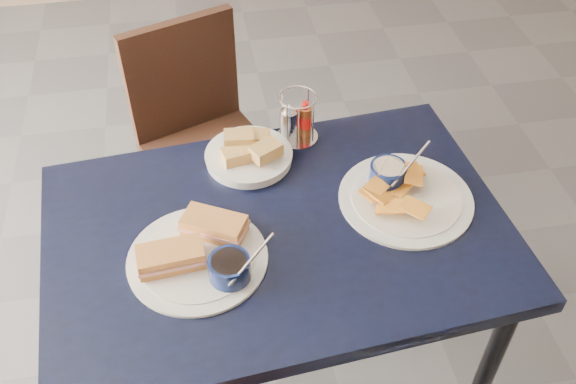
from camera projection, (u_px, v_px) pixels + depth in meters
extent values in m
plane|color=#4D4D51|center=(324.00, 331.00, 2.15)|extent=(6.00, 6.00, 0.00)
cube|color=black|center=(278.00, 233.00, 1.49)|extent=(1.11, 0.79, 0.04)
cylinder|color=black|center=(111.00, 269.00, 1.89)|extent=(0.04, 0.04, 0.71)
cylinder|color=black|center=(409.00, 228.00, 2.01)|extent=(0.04, 0.04, 0.71)
cube|color=black|center=(210.00, 155.00, 2.19)|extent=(0.50, 0.49, 0.04)
cylinder|color=black|center=(173.00, 233.00, 2.21)|extent=(0.03, 0.03, 0.38)
cylinder|color=black|center=(263.00, 222.00, 2.25)|extent=(0.03, 0.03, 0.38)
cylinder|color=black|center=(169.00, 176.00, 2.42)|extent=(0.03, 0.03, 0.38)
cylinder|color=black|center=(252.00, 166.00, 2.46)|extent=(0.03, 0.03, 0.38)
cube|color=black|center=(200.00, 73.00, 2.15)|extent=(0.38, 0.17, 0.41)
cylinder|color=white|center=(198.00, 259.00, 1.40)|extent=(0.31, 0.31, 0.01)
cylinder|color=white|center=(197.00, 257.00, 1.40)|extent=(0.25, 0.25, 0.00)
cube|color=#D7924D|center=(171.00, 257.00, 1.37)|extent=(0.15, 0.08, 0.04)
cube|color=tan|center=(171.00, 258.00, 1.37)|extent=(0.15, 0.09, 0.01)
cube|color=#D7924D|center=(214.00, 225.00, 1.43)|extent=(0.16, 0.13, 0.04)
cube|color=tan|center=(214.00, 227.00, 1.44)|extent=(0.16, 0.14, 0.01)
cylinder|color=#0A133A|center=(229.00, 268.00, 1.34)|extent=(0.09, 0.09, 0.05)
cylinder|color=black|center=(229.00, 263.00, 1.33)|extent=(0.08, 0.08, 0.01)
cylinder|color=silver|center=(251.00, 259.00, 1.30)|extent=(0.11, 0.07, 0.08)
cylinder|color=white|center=(406.00, 199.00, 1.54)|extent=(0.32, 0.32, 0.01)
cylinder|color=white|center=(406.00, 197.00, 1.53)|extent=(0.26, 0.26, 0.00)
cube|color=orange|center=(400.00, 190.00, 1.54)|extent=(0.08, 0.07, 0.03)
cube|color=orange|center=(409.00, 174.00, 1.58)|extent=(0.07, 0.06, 0.02)
cube|color=orange|center=(396.00, 172.00, 1.57)|extent=(0.06, 0.07, 0.01)
cube|color=orange|center=(390.00, 209.00, 1.48)|extent=(0.08, 0.06, 0.02)
cube|color=orange|center=(378.00, 196.00, 1.50)|extent=(0.07, 0.08, 0.02)
cube|color=orange|center=(373.00, 192.00, 1.50)|extent=(0.08, 0.07, 0.02)
cube|color=orange|center=(413.00, 177.00, 1.53)|extent=(0.06, 0.07, 0.03)
cube|color=orange|center=(385.00, 171.00, 1.54)|extent=(0.05, 0.07, 0.02)
cube|color=orange|center=(415.00, 209.00, 1.45)|extent=(0.08, 0.08, 0.01)
cylinder|color=#0A133A|center=(388.00, 174.00, 1.55)|extent=(0.09, 0.09, 0.05)
cylinder|color=beige|center=(389.00, 169.00, 1.54)|extent=(0.08, 0.08, 0.01)
cylinder|color=silver|center=(411.00, 164.00, 1.51)|extent=(0.11, 0.07, 0.08)
cylinder|color=white|center=(249.00, 157.00, 1.63)|extent=(0.22, 0.22, 0.02)
cylinder|color=white|center=(249.00, 154.00, 1.63)|extent=(0.18, 0.18, 0.00)
cube|color=tan|center=(238.00, 155.00, 1.60)|extent=(0.08, 0.06, 0.03)
cube|color=tan|center=(255.00, 138.00, 1.63)|extent=(0.09, 0.07, 0.03)
cube|color=tan|center=(266.00, 151.00, 1.59)|extent=(0.09, 0.08, 0.03)
cube|color=tan|center=(239.00, 139.00, 1.61)|extent=(0.08, 0.06, 0.03)
cylinder|color=silver|center=(297.00, 137.00, 1.70)|extent=(0.11, 0.11, 0.01)
cylinder|color=silver|center=(308.00, 107.00, 1.68)|extent=(0.01, 0.01, 0.13)
cylinder|color=silver|center=(282.00, 110.00, 1.68)|extent=(0.01, 0.01, 0.13)
cylinder|color=silver|center=(287.00, 126.00, 1.63)|extent=(0.01, 0.01, 0.13)
cylinder|color=silver|center=(313.00, 123.00, 1.64)|extent=(0.01, 0.01, 0.13)
torus|color=silver|center=(298.00, 97.00, 1.61)|extent=(0.10, 0.10, 0.00)
cylinder|color=silver|center=(289.00, 124.00, 1.67)|extent=(0.05, 0.05, 0.08)
cone|color=silver|center=(289.00, 108.00, 1.63)|extent=(0.04, 0.04, 0.02)
cylinder|color=brown|center=(305.00, 121.00, 1.68)|extent=(0.03, 0.03, 0.08)
cylinder|color=red|center=(305.00, 121.00, 1.68)|extent=(0.03, 0.03, 0.03)
cylinder|color=red|center=(306.00, 105.00, 1.64)|extent=(0.02, 0.02, 0.02)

